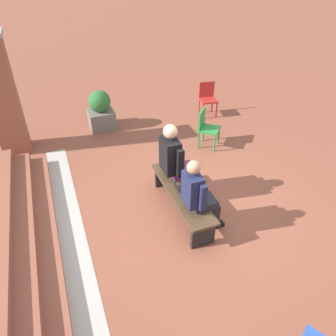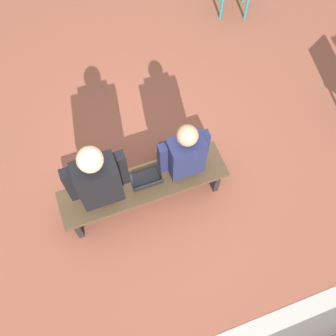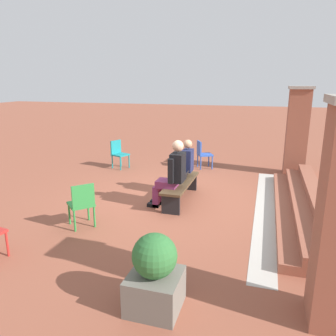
{
  "view_description": "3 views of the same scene",
  "coord_description": "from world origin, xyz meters",
  "px_view_note": "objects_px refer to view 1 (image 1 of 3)",
  "views": [
    {
      "loc": [
        -3.75,
        1.87,
        3.78
      ],
      "look_at": [
        0.06,
        0.4,
        0.96
      ],
      "focal_mm": 35.0,
      "sensor_mm": 36.0,
      "label": 1
    },
    {
      "loc": [
        0.41,
        1.87,
        4.21
      ],
      "look_at": [
        -0.18,
        0.27,
        0.86
      ],
      "focal_mm": 42.0,
      "sensor_mm": 36.0,
      "label": 2
    },
    {
      "loc": [
        6.73,
        1.87,
        2.59
      ],
      "look_at": [
        0.49,
        -0.01,
        0.85
      ],
      "focal_mm": 35.0,
      "sensor_mm": 36.0,
      "label": 3
    }
  ],
  "objects_px": {
    "plastic_chair_far_left": "(208,97)",
    "plastic_chair_mid_courtyard": "(206,126)",
    "laptop": "(182,190)",
    "bench": "(182,195)",
    "person_adult": "(176,160)",
    "planter": "(101,111)",
    "person_student": "(198,194)"
  },
  "relations": [
    {
      "from": "plastic_chair_far_left",
      "to": "plastic_chair_mid_courtyard",
      "type": "bearing_deg",
      "value": 152.21
    },
    {
      "from": "laptop",
      "to": "plastic_chair_far_left",
      "type": "xyz_separation_m",
      "value": [
        3.35,
        -2.14,
        -0.02
      ]
    },
    {
      "from": "plastic_chair_far_left",
      "to": "bench",
      "type": "bearing_deg",
      "value": 147.22
    },
    {
      "from": "bench",
      "to": "plastic_chair_mid_courtyard",
      "type": "height_order",
      "value": "plastic_chair_mid_courtyard"
    },
    {
      "from": "person_adult",
      "to": "planter",
      "type": "height_order",
      "value": "person_adult"
    },
    {
      "from": "laptop",
      "to": "plastic_chair_mid_courtyard",
      "type": "bearing_deg",
      "value": -36.13
    },
    {
      "from": "laptop",
      "to": "plastic_chair_mid_courtyard",
      "type": "relative_size",
      "value": 0.38
    },
    {
      "from": "person_student",
      "to": "laptop",
      "type": "bearing_deg",
      "value": 10.55
    },
    {
      "from": "planter",
      "to": "laptop",
      "type": "bearing_deg",
      "value": -170.46
    },
    {
      "from": "bench",
      "to": "person_adult",
      "type": "bearing_deg",
      "value": -9.61
    },
    {
      "from": "person_adult",
      "to": "planter",
      "type": "relative_size",
      "value": 1.53
    },
    {
      "from": "bench",
      "to": "plastic_chair_far_left",
      "type": "xyz_separation_m",
      "value": [
        3.31,
        -2.13,
        0.13
      ]
    },
    {
      "from": "person_student",
      "to": "plastic_chair_far_left",
      "type": "bearing_deg",
      "value": -28.79
    },
    {
      "from": "person_adult",
      "to": "laptop",
      "type": "distance_m",
      "value": 0.54
    },
    {
      "from": "plastic_chair_far_left",
      "to": "planter",
      "type": "relative_size",
      "value": 0.89
    },
    {
      "from": "person_student",
      "to": "person_adult",
      "type": "relative_size",
      "value": 0.91
    },
    {
      "from": "plastic_chair_far_left",
      "to": "person_student",
      "type": "bearing_deg",
      "value": 151.21
    },
    {
      "from": "bench",
      "to": "plastic_chair_far_left",
      "type": "height_order",
      "value": "plastic_chair_far_left"
    },
    {
      "from": "laptop",
      "to": "plastic_chair_mid_courtyard",
      "type": "distance_m",
      "value": 2.32
    },
    {
      "from": "person_adult",
      "to": "plastic_chair_far_left",
      "type": "xyz_separation_m",
      "value": [
        2.88,
        -2.06,
        -0.28
      ]
    },
    {
      "from": "bench",
      "to": "person_student",
      "type": "distance_m",
      "value": 0.57
    },
    {
      "from": "bench",
      "to": "laptop",
      "type": "distance_m",
      "value": 0.15
    },
    {
      "from": "person_adult",
      "to": "laptop",
      "type": "xyz_separation_m",
      "value": [
        -0.47,
        0.09,
        -0.26
      ]
    },
    {
      "from": "bench",
      "to": "person_adult",
      "type": "distance_m",
      "value": 0.6
    },
    {
      "from": "person_student",
      "to": "plastic_chair_mid_courtyard",
      "type": "xyz_separation_m",
      "value": [
        2.29,
        -1.29,
        -0.22
      ]
    },
    {
      "from": "bench",
      "to": "person_student",
      "type": "height_order",
      "value": "person_student"
    },
    {
      "from": "bench",
      "to": "plastic_chair_mid_courtyard",
      "type": "relative_size",
      "value": 2.14
    },
    {
      "from": "plastic_chair_mid_courtyard",
      "to": "plastic_chair_far_left",
      "type": "height_order",
      "value": "same"
    },
    {
      "from": "laptop",
      "to": "bench",
      "type": "bearing_deg",
      "value": -18.85
    },
    {
      "from": "planter",
      "to": "person_adult",
      "type": "bearing_deg",
      "value": -167.56
    },
    {
      "from": "person_adult",
      "to": "plastic_chair_far_left",
      "type": "distance_m",
      "value": 3.55
    },
    {
      "from": "laptop",
      "to": "plastic_chair_mid_courtyard",
      "type": "xyz_separation_m",
      "value": [
        1.88,
        -1.37,
        -0.02
      ]
    }
  ]
}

